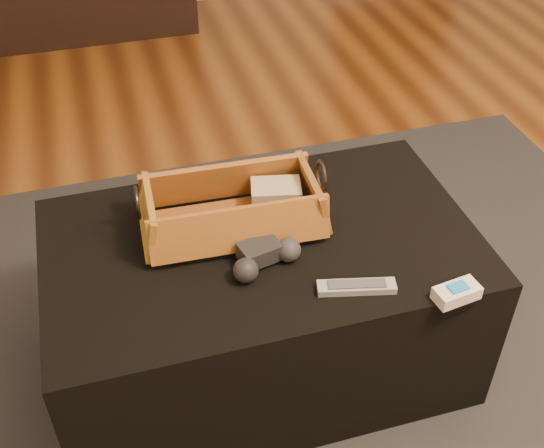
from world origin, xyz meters
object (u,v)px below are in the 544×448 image
object	(u,v)px
ottoman	(262,303)
wicker_basket	(232,210)
silver_remote	(357,287)
game_controller	(264,257)
cream_gadget	(457,293)
tv_remote	(225,223)

from	to	relation	value
ottoman	wicker_basket	world-z (taller)	wicker_basket
ottoman	wicker_basket	xyz separation A→B (m)	(-0.05, 0.07, 0.26)
silver_remote	wicker_basket	bearing A→B (deg)	126.11
game_controller	silver_remote	bearing A→B (deg)	-36.89
silver_remote	cream_gadget	xyz separation A→B (m)	(0.19, -0.08, 0.01)
tv_remote	silver_remote	xyz separation A→B (m)	(0.22, -0.26, -0.02)
game_controller	silver_remote	xyz separation A→B (m)	(0.17, -0.13, -0.02)
cream_gadget	silver_remote	bearing A→B (deg)	156.93
wicker_basket	game_controller	size ratio (longest dim) A/B	2.45
ottoman	game_controller	xyz separation A→B (m)	(-0.02, -0.09, 0.24)
ottoman	cream_gadget	world-z (taller)	cream_gadget
silver_remote	cream_gadget	distance (m)	0.21
silver_remote	ottoman	bearing A→B (deg)	125.64
ottoman	cream_gadget	size ratio (longest dim) A/B	9.77
silver_remote	game_controller	bearing A→B (deg)	143.11
wicker_basket	tv_remote	bearing A→B (deg)	-145.48
game_controller	cream_gadget	distance (m)	0.41
game_controller	silver_remote	distance (m)	0.21
game_controller	cream_gadget	world-z (taller)	game_controller
wicker_basket	silver_remote	size ratio (longest dim) A/B	2.54
game_controller	cream_gadget	xyz separation A→B (m)	(0.36, -0.21, -0.01)
ottoman	tv_remote	bearing A→B (deg)	145.12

